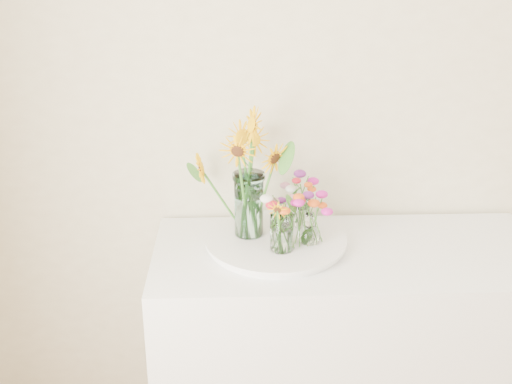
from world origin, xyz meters
TOP-DOWN VIEW (x-y plane):
  - counter at (-0.51, 1.93)m, footprint 1.40×0.60m
  - tray at (-0.77, 1.97)m, footprint 0.48×0.48m
  - mason_jar at (-0.87, 2.01)m, footprint 0.13×0.13m
  - sunflower_bouquet at (-0.87, 2.01)m, footprint 0.77×0.77m
  - small_vase_a at (-0.76, 1.89)m, footprint 0.09×0.09m
  - wildflower_posy_a at (-0.76, 1.89)m, footprint 0.18×0.18m
  - small_vase_b at (-0.65, 1.94)m, footprint 0.09×0.09m
  - wildflower_posy_b at (-0.65, 1.94)m, footprint 0.20×0.20m
  - small_vase_c at (-0.67, 2.08)m, footprint 0.09×0.09m
  - wildflower_posy_c at (-0.67, 2.08)m, footprint 0.19×0.19m

SIDE VIEW (x-z plane):
  - counter at x=-0.51m, z-range 0.00..0.90m
  - tray at x=-0.77m, z-range 0.90..0.92m
  - small_vase_b at x=-0.65m, z-range 0.93..1.04m
  - small_vase_c at x=-0.67m, z-range 0.93..1.05m
  - small_vase_a at x=-0.76m, z-range 0.93..1.06m
  - wildflower_posy_b at x=-0.65m, z-range 0.93..1.13m
  - wildflower_posy_c at x=-0.67m, z-range 0.93..1.14m
  - wildflower_posy_a at x=-0.76m, z-range 0.93..1.15m
  - mason_jar at x=-0.87m, z-range 0.93..1.17m
  - sunflower_bouquet at x=-0.87m, z-range 0.93..1.39m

